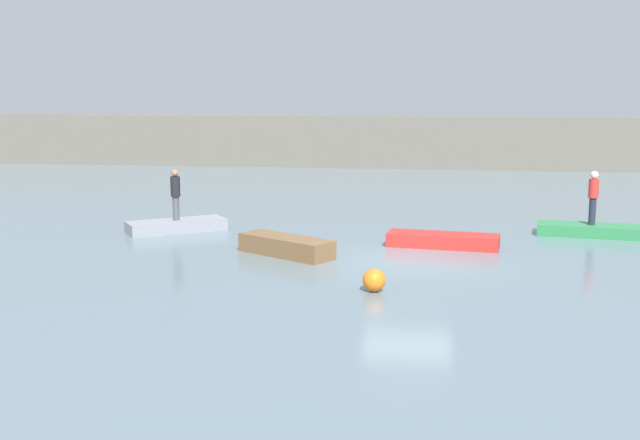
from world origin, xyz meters
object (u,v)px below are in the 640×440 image
(person_dark_shirt, at_px, (176,192))
(rowboat_red, at_px, (443,240))
(rowboat_brown, at_px, (286,246))
(mooring_buoy, at_px, (374,280))
(person_red_shirt, at_px, (593,195))
(rowboat_grey, at_px, (177,226))
(rowboat_green, at_px, (591,230))

(person_dark_shirt, bearing_deg, rowboat_red, -8.96)
(rowboat_brown, xyz_separation_m, mooring_buoy, (2.80, -3.71, 0.00))
(rowboat_brown, distance_m, person_dark_shirt, 5.51)
(rowboat_red, xyz_separation_m, person_dark_shirt, (-8.86, 1.40, 1.12))
(person_red_shirt, xyz_separation_m, mooring_buoy, (-6.54, -8.01, -1.09))
(rowboat_red, height_order, mooring_buoy, mooring_buoy)
(rowboat_grey, distance_m, rowboat_brown, 5.41)
(rowboat_grey, bearing_deg, rowboat_red, -43.29)
(rowboat_red, relative_size, person_dark_shirt, 1.96)
(mooring_buoy, bearing_deg, rowboat_green, 50.77)
(person_red_shirt, relative_size, person_dark_shirt, 1.03)
(person_dark_shirt, distance_m, mooring_buoy, 10.01)
(person_dark_shirt, bearing_deg, mooring_buoy, -44.10)
(rowboat_red, bearing_deg, person_red_shirt, 34.73)
(rowboat_green, height_order, person_red_shirt, person_red_shirt)
(rowboat_brown, xyz_separation_m, person_red_shirt, (9.34, 4.30, 1.09))
(person_red_shirt, bearing_deg, rowboat_brown, -155.29)
(rowboat_brown, relative_size, person_dark_shirt, 1.74)
(rowboat_green, height_order, person_dark_shirt, person_dark_shirt)
(rowboat_brown, bearing_deg, mooring_buoy, -20.86)
(rowboat_red, relative_size, mooring_buoy, 6.09)
(rowboat_grey, distance_m, person_red_shirt, 13.78)
(rowboat_red, relative_size, person_red_shirt, 1.91)
(person_dark_shirt, xyz_separation_m, mooring_buoy, (7.15, -6.93, -1.05))
(rowboat_grey, relative_size, rowboat_red, 0.97)
(rowboat_grey, height_order, rowboat_red, rowboat_red)
(rowboat_grey, distance_m, rowboat_red, 8.97)
(rowboat_brown, distance_m, rowboat_green, 10.29)
(rowboat_green, xyz_separation_m, person_dark_shirt, (-13.69, -1.08, 1.15))
(rowboat_green, distance_m, person_dark_shirt, 13.78)
(person_red_shirt, bearing_deg, rowboat_grey, -175.49)
(rowboat_green, relative_size, mooring_buoy, 6.18)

